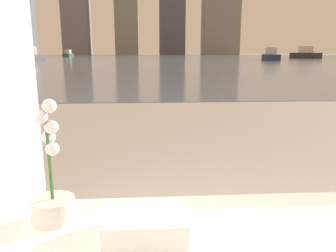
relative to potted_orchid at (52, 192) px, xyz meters
name	(u,v)px	position (x,y,z in m)	size (l,w,h in m)	color
potted_orchid	(52,192)	(0.00, 0.00, 0.00)	(0.15, 0.15, 0.45)	silver
towel_stack	(145,224)	(0.33, -0.12, -0.07)	(0.27, 0.21, 0.08)	white
harbor_water	(148,58)	(0.58, 61.10, -0.62)	(180.00, 110.00, 0.01)	slate
harbor_boat_0	(28,56)	(-12.29, 35.64, -0.03)	(2.54, 4.67, 1.66)	#4C4C51
harbor_boat_3	(271,56)	(15.96, 39.93, -0.05)	(2.11, 4.45, 1.60)	navy
harbor_boat_4	(305,54)	(26.22, 51.79, 0.07)	(3.44, 5.45, 1.93)	#2D2D33
harbor_boat_5	(68,54)	(-16.12, 70.86, -0.09)	(1.57, 4.01, 1.48)	#335647
skyline_tower_1	(77,20)	(-23.17, 117.10, 10.95)	(8.37, 10.15, 23.14)	slate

